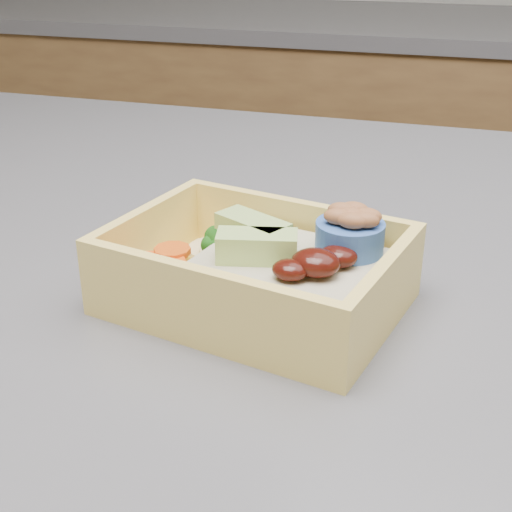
% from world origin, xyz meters
% --- Properties ---
extents(back_cabinets, '(3.20, 0.62, 2.30)m').
position_xyz_m(back_cabinets, '(0.00, 1.23, 0.89)').
color(back_cabinets, brown).
rests_on(back_cabinets, ground).
extents(bento_box, '(0.18, 0.15, 0.06)m').
position_xyz_m(bento_box, '(0.05, -0.12, 0.94)').
color(bento_box, '#FCDA68').
rests_on(bento_box, island).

